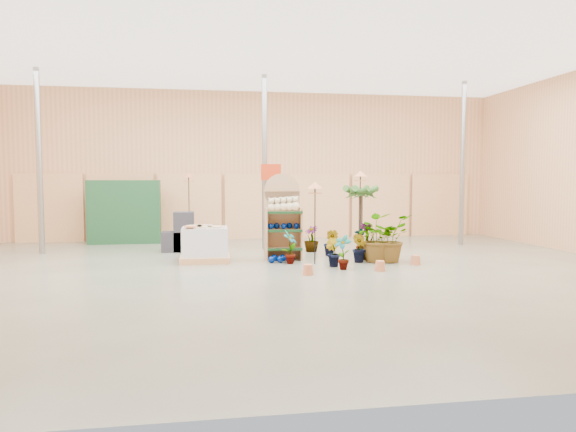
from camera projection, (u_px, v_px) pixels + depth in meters
name	position (u px, v px, depth m)	size (l,w,h in m)	color
room	(278.00, 160.00, 10.74)	(15.20, 12.10, 4.70)	#5E6152
display_shelf	(283.00, 220.00, 11.65)	(0.85, 0.57, 1.96)	tan
teddy_bears	(285.00, 205.00, 11.54)	(0.73, 0.20, 0.32)	beige
gazing_balls_shelf	(283.00, 226.00, 11.54)	(0.72, 0.25, 0.14)	#001667
gazing_balls_floor	(282.00, 259.00, 11.29)	(0.63, 0.39, 0.15)	#001667
pallet_stack	(205.00, 244.00, 11.32)	(1.09, 0.91, 0.80)	tan
charcoal_planters	(180.00, 235.00, 12.94)	(0.80, 0.50, 1.00)	black
trellis_stock	(124.00, 212.00, 14.46)	(2.00, 0.30, 1.80)	#194524
offer_sign	(271.00, 189.00, 12.84)	(0.50, 0.08, 2.20)	gray
bird_table_front	(315.00, 188.00, 10.90)	(0.34, 0.34, 1.76)	black
bird_table_right	(360.00, 177.00, 12.52)	(0.34, 0.34, 2.03)	black
bird_table_back	(189.00, 178.00, 14.21)	(0.34, 0.34, 2.01)	black
palm	(361.00, 192.00, 12.69)	(0.70, 0.70, 1.78)	#493425
potted_plant_0	(290.00, 247.00, 11.01)	(0.38, 0.26, 0.72)	#2C581E
potted_plant_1	(333.00, 252.00, 10.68)	(0.32, 0.26, 0.59)	#2C581E
potted_plant_2	(374.00, 238.00, 11.29)	(0.95, 0.82, 1.05)	#2C581E
potted_plant_3	(368.00, 241.00, 11.63)	(0.47, 0.47, 0.84)	#2C581E
potted_plant_4	(361.00, 240.00, 12.56)	(0.35, 0.23, 0.66)	#2C581E
potted_plant_5	(331.00, 243.00, 12.20)	(0.35, 0.28, 0.63)	#2C581E
potted_plant_8	(343.00, 252.00, 10.31)	(0.37, 0.25, 0.70)	#2C581E
potted_plant_9	(360.00, 248.00, 11.18)	(0.36, 0.29, 0.65)	#2C581E
potted_plant_10	(389.00, 238.00, 11.30)	(0.94, 0.81, 1.04)	#2C581E
potted_plant_11	(311.00, 239.00, 12.90)	(0.37, 0.37, 0.65)	#2C581E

